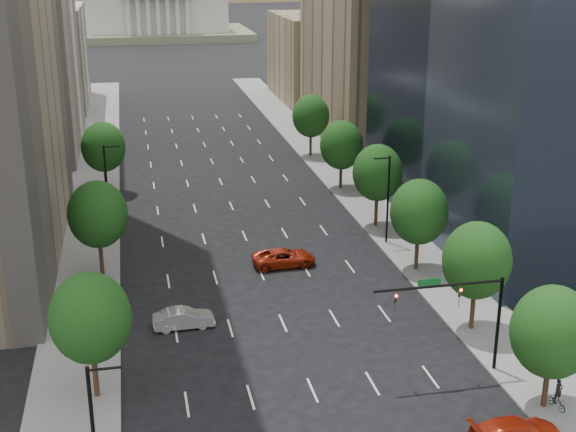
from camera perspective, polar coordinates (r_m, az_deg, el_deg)
sidewalk_left at (r=79.02m, az=-14.40°, el=-2.16°), size 6.00×200.00×0.15m
sidewalk_right at (r=83.12m, az=7.42°, el=-0.64°), size 6.00×200.00×0.15m
midrise_cream_left at (r=118.15m, az=-19.09°, el=13.00°), size 14.00×30.00×35.00m
filler_left at (r=151.68m, az=-17.33°, el=11.05°), size 14.00×26.00×18.00m
parking_tan_right at (r=120.00m, az=5.85°, el=12.79°), size 14.00×30.00×30.00m
filler_right at (r=152.41m, az=2.01°, el=11.54°), size 14.00×26.00×16.00m
tree_right_0 at (r=51.21m, az=18.81°, el=-8.06°), size 5.20×5.20×8.39m
tree_right_1 at (r=59.85m, az=13.67°, el=-3.19°), size 5.20×5.20×8.75m
tree_right_2 at (r=70.20m, az=9.59°, el=0.30°), size 5.20×5.20×8.61m
tree_right_3 at (r=80.89m, az=6.58°, el=3.16°), size 5.20×5.20×8.89m
tree_right_4 at (r=93.95m, az=3.94°, el=5.21°), size 5.20×5.20×8.46m
tree_right_5 at (r=109.00m, az=1.69°, el=7.33°), size 5.20×5.20×8.75m
tree_left_0 at (r=50.97m, az=-14.30°, el=-7.27°), size 5.20×5.20×8.75m
tree_left_1 at (r=69.44m, az=-13.78°, el=0.11°), size 5.20×5.20×8.97m
tree_left_2 at (r=94.52m, az=-13.39°, el=4.95°), size 5.20×5.20×8.68m
streetlight_rn at (r=76.48m, az=7.30°, el=1.38°), size 1.70×0.20×9.00m
streetlight_ln at (r=82.16m, az=-13.11°, el=2.27°), size 1.70×0.20×9.00m
traffic_signal at (r=53.72m, az=12.92°, el=-6.43°), size 9.12×0.40×7.38m
capitol at (r=264.46m, az=-9.65°, el=14.59°), size 60.00×40.00×35.20m
foothills at (r=618.39m, az=-7.60°, el=12.77°), size 720.00×413.00×263.00m
car_red_near at (r=49.43m, az=16.39°, el=-14.97°), size 5.70×2.42×1.64m
car_silver at (r=61.05m, az=-7.67°, el=-7.45°), size 4.80×1.86×1.56m
car_red_far at (r=71.83m, az=-0.30°, el=-3.06°), size 5.96×2.92×1.63m
cyclist at (r=53.35m, az=19.15°, el=-12.53°), size 0.82×1.62×2.05m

